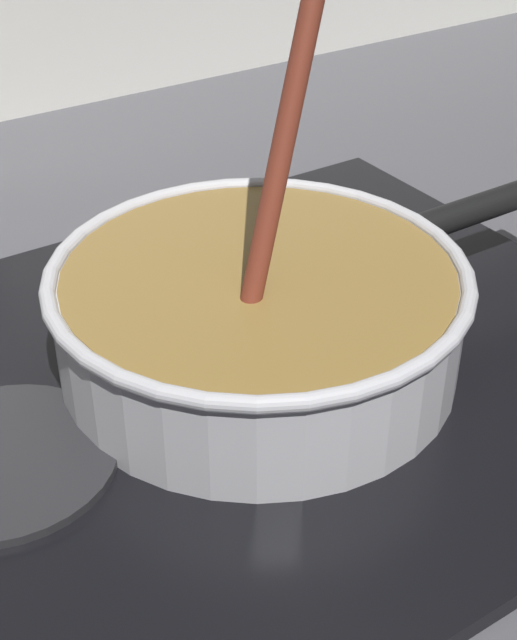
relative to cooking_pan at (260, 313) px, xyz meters
name	(u,v)px	position (x,y,z in m)	size (l,w,h in m)	color
hob_plate	(258,370)	(0.00, 0.00, -0.05)	(0.56, 0.48, 0.01)	black
burner_ring	(258,359)	(0.00, 0.00, -0.04)	(0.19, 0.19, 0.01)	#592D0C
spare_burner	(3,459)	(-0.19, 0.00, -0.04)	(0.14, 0.14, 0.01)	#262628
cooking_pan	(260,313)	(0.00, 0.00, 0.00)	(0.43, 0.28, 0.30)	silver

